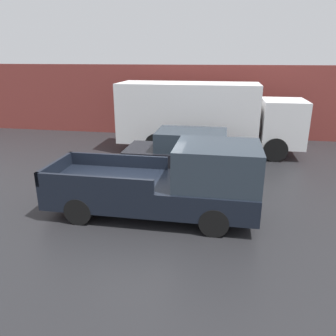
# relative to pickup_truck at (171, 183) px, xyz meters

# --- Properties ---
(ground_plane) EXTENTS (60.00, 60.00, 0.00)m
(ground_plane) POSITION_rel_pickup_truck_xyz_m (-1.03, 0.34, -0.98)
(ground_plane) COLOR #232326
(building_wall) EXTENTS (28.00, 0.15, 3.83)m
(building_wall) POSITION_rel_pickup_truck_xyz_m (-1.03, 9.86, 0.94)
(building_wall) COLOR brown
(building_wall) RESTS_ON ground
(pickup_truck) EXTENTS (5.75, 2.06, 2.11)m
(pickup_truck) POSITION_rel_pickup_truck_xyz_m (0.00, 0.00, 0.00)
(pickup_truck) COLOR black
(pickup_truck) RESTS_ON ground
(car) EXTENTS (4.65, 1.95, 1.67)m
(car) POSITION_rel_pickup_truck_xyz_m (0.07, 3.56, -0.14)
(car) COLOR black
(car) RESTS_ON ground
(delivery_truck) EXTENTS (8.25, 2.35, 3.13)m
(delivery_truck) POSITION_rel_pickup_truck_xyz_m (0.37, 6.76, 0.74)
(delivery_truck) COLOR white
(delivery_truck) RESTS_ON ground
(newspaper_box) EXTENTS (0.45, 0.40, 1.08)m
(newspaper_box) POSITION_rel_pickup_truck_xyz_m (3.95, 9.54, -0.44)
(newspaper_box) COLOR #194CB2
(newspaper_box) RESTS_ON ground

